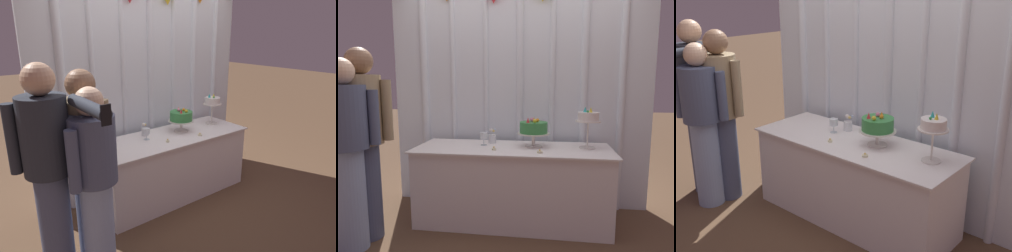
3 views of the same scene
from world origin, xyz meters
The scene contains 12 objects.
ground_plane centered at (0.00, 0.00, 0.00)m, with size 24.00×24.00×0.00m, color brown.
draped_curtain centered at (0.00, 0.54, 1.49)m, with size 2.79×0.20×2.79m.
cake_table centered at (0.00, 0.10, 0.37)m, with size 1.87×0.69×0.74m.
cake_display_nearleft centered at (0.19, 0.16, 0.92)m, with size 0.31×0.31×0.29m.
cake_display_nearright centered at (0.70, 0.16, 1.02)m, with size 0.23×0.23×0.39m.
wine_glass centered at (-0.30, 0.16, 0.84)m, with size 0.08×0.08×0.13m.
flower_vase centered at (-0.24, 0.29, 0.80)m, with size 0.08×0.08×0.15m.
tealight_far_left centered at (-0.16, -0.04, 0.75)m, with size 0.04×0.04×0.04m.
tealight_near_left centered at (0.26, -0.10, 0.75)m, with size 0.05×0.05×0.03m.
guest_man_dark_suit centered at (-1.22, -0.39, 0.91)m, with size 0.48×0.39×1.65m.
guest_girl_blue_dress centered at (-1.53, -0.46, 0.96)m, with size 0.47×0.79×1.72m.
guest_man_pink_jacket centered at (-1.24, -0.58, 0.84)m, with size 0.47×0.47×1.55m.
Camera 1 is at (-2.08, -2.57, 1.93)m, focal length 33.42 mm.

